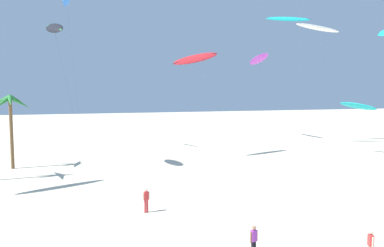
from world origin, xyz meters
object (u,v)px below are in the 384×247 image
at_px(flying_kite_0, 54,28).
at_px(flying_kite_5, 66,0).
at_px(flying_kite_1, 196,58).
at_px(flying_kite_8, 358,106).
at_px(flying_kite_3, 288,19).
at_px(person_near_right, 254,240).
at_px(flying_kite_2, 318,28).
at_px(person_foreground_walker, 371,244).
at_px(palm_tree_0, 10,108).
at_px(person_near_left, 146,199).
at_px(flying_kite_6, 258,59).

xyz_separation_m(flying_kite_0, flying_kite_5, (1.13, 12.46, 5.94)).
bearing_deg(flying_kite_1, flying_kite_8, -12.53).
bearing_deg(flying_kite_3, flying_kite_8, -63.24).
bearing_deg(person_near_right, flying_kite_0, 112.72).
bearing_deg(flying_kite_2, person_foreground_walker, -123.74).
xyz_separation_m(flying_kite_1, person_near_right, (-6.24, -27.24, -11.73)).
bearing_deg(flying_kite_3, flying_kite_0, -166.62).
height_order(palm_tree_0, person_foreground_walker, palm_tree_0).
relative_size(flying_kite_1, person_near_left, 8.13).
bearing_deg(flying_kite_0, flying_kite_3, 13.38).
distance_m(person_foreground_walker, person_near_left, 14.04).
xyz_separation_m(palm_tree_0, flying_kite_3, (37.64, 4.62, 12.78)).
relative_size(flying_kite_0, flying_kite_2, 0.81).
bearing_deg(flying_kite_3, person_foreground_walker, -116.78).
height_order(flying_kite_5, flying_kite_8, flying_kite_5).
xyz_separation_m(palm_tree_0, person_foreground_walker, (20.31, -29.72, -5.77)).
bearing_deg(flying_kite_8, flying_kite_1, 167.47).
bearing_deg(person_near_right, flying_kite_1, 77.09).
height_order(flying_kite_2, person_near_right, flying_kite_2).
bearing_deg(flying_kite_0, flying_kite_8, -2.68).
distance_m(flying_kite_2, flying_kite_8, 16.98).
height_order(flying_kite_2, flying_kite_3, flying_kite_3).
distance_m(flying_kite_6, person_near_right, 49.23).
xyz_separation_m(person_foreground_walker, person_near_left, (-9.10, 10.69, 0.07)).
bearing_deg(flying_kite_6, flying_kite_1, -139.32).
bearing_deg(flying_kite_8, flying_kite_5, 158.68).
distance_m(flying_kite_0, flying_kite_1, 16.84).
height_order(flying_kite_5, person_near_right, flying_kite_5).
bearing_deg(flying_kite_0, palm_tree_0, 147.03).
height_order(flying_kite_1, person_near_left, flying_kite_1).
bearing_deg(person_near_left, flying_kite_5, 100.37).
relative_size(flying_kite_0, flying_kite_1, 1.15).
height_order(palm_tree_0, flying_kite_0, flying_kite_0).
distance_m(palm_tree_0, flying_kite_1, 22.14).
bearing_deg(flying_kite_5, flying_kite_8, -21.32).
distance_m(flying_kite_6, person_foreground_walker, 49.02).
relative_size(palm_tree_0, flying_kite_2, 0.41).
bearing_deg(flying_kite_1, flying_kite_0, -169.85).
height_order(flying_kite_2, person_foreground_walker, flying_kite_2).
bearing_deg(flying_kite_1, flying_kite_5, 148.09).
relative_size(flying_kite_3, flying_kite_6, 1.31).
height_order(flying_kite_0, person_near_right, flying_kite_0).
xyz_separation_m(flying_kite_8, person_near_right, (-27.39, -22.54, -5.68)).
distance_m(flying_kite_3, flying_kite_5, 31.99).
relative_size(flying_kite_3, flying_kite_8, 2.46).
bearing_deg(person_near_right, flying_kite_3, 54.88).
height_order(flying_kite_3, person_foreground_walker, flying_kite_3).
bearing_deg(flying_kite_0, flying_kite_2, 13.87).
xyz_separation_m(flying_kite_3, flying_kite_5, (-31.61, 4.67, 1.47)).
bearing_deg(person_near_right, flying_kite_5, 103.82).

